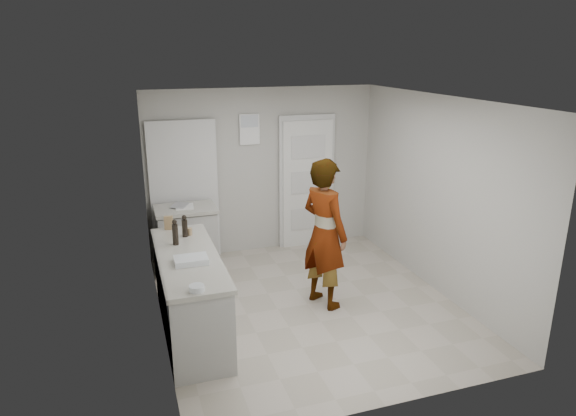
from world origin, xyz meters
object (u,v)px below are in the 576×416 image
object	(u,v)px
oil_cruet_a	(185,226)
oil_cruet_b	(175,233)
cake_mix_box	(169,223)
spice_jar	(190,232)
baking_dish	(191,260)
egg_bowl	(197,288)
person	(324,234)

from	to	relation	value
oil_cruet_a	oil_cruet_b	world-z (taller)	oil_cruet_b
cake_mix_box	spice_jar	distance (m)	0.36
cake_mix_box	baking_dish	bearing A→B (deg)	-71.41
spice_jar	cake_mix_box	bearing A→B (deg)	127.26
oil_cruet_b	oil_cruet_a	bearing A→B (deg)	59.49
spice_jar	baking_dish	world-z (taller)	spice_jar
cake_mix_box	oil_cruet_a	xyz separation A→B (m)	(0.16, -0.31, 0.04)
egg_bowl	spice_jar	bearing A→B (deg)	84.44
oil_cruet_a	egg_bowl	bearing A→B (deg)	-93.39
person	spice_jar	distance (m)	1.60
person	cake_mix_box	distance (m)	1.90
spice_jar	oil_cruet_b	bearing A→B (deg)	-126.57
person	oil_cruet_b	xyz separation A→B (m)	(-1.73, 0.18, 0.15)
cake_mix_box	baking_dish	xyz separation A→B (m)	(0.11, -1.11, -0.06)
spice_jar	oil_cruet_b	world-z (taller)	oil_cruet_b
oil_cruet_a	oil_cruet_b	distance (m)	0.26
spice_jar	egg_bowl	world-z (taller)	spice_jar
cake_mix_box	oil_cruet_a	distance (m)	0.35
person	cake_mix_box	world-z (taller)	person
egg_bowl	baking_dish	bearing A→B (deg)	86.32
person	egg_bowl	xyz separation A→B (m)	(-1.68, -1.06, 0.03)
person	spice_jar	size ratio (longest dim) A/B	21.14
person	oil_cruet_b	world-z (taller)	person
person	cake_mix_box	bearing A→B (deg)	44.85
cake_mix_box	person	bearing A→B (deg)	-9.48
person	cake_mix_box	xyz separation A→B (m)	(-1.75, 0.72, 0.09)
person	egg_bowl	distance (m)	1.99
person	oil_cruet_b	distance (m)	1.75
oil_cruet_b	person	bearing A→B (deg)	-5.87
oil_cruet_b	egg_bowl	size ratio (longest dim) A/B	2.10
spice_jar	oil_cruet_a	bearing A→B (deg)	-150.87
spice_jar	egg_bowl	bearing A→B (deg)	-95.56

